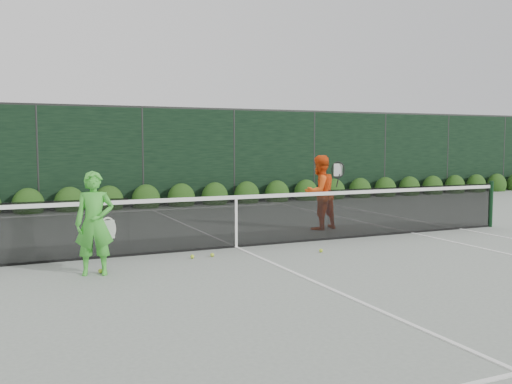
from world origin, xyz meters
name	(u,v)px	position (x,y,z in m)	size (l,w,h in m)	color
ground	(236,247)	(0.00, 0.00, 0.00)	(80.00, 80.00, 0.00)	gray
tennis_net	(235,219)	(-0.02, 0.00, 0.53)	(12.90, 0.10, 1.07)	black
player_woman	(95,223)	(-2.74, -1.17, 0.77)	(0.66, 0.50, 1.54)	green
player_man	(320,192)	(2.56, 1.29, 0.84)	(0.97, 0.81, 1.68)	#F55214
court_lines	(236,247)	(0.00, 0.00, 0.01)	(11.03, 23.83, 0.01)	white
windscreen_fence	(308,174)	(0.00, -2.71, 1.51)	(32.00, 21.07, 3.06)	black
hedge_row	(146,200)	(0.00, 7.15, 0.23)	(31.66, 0.65, 0.94)	#18350E
tennis_balls	(188,255)	(-1.09, -0.46, 0.03)	(3.93, 2.35, 0.07)	#B6D42F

